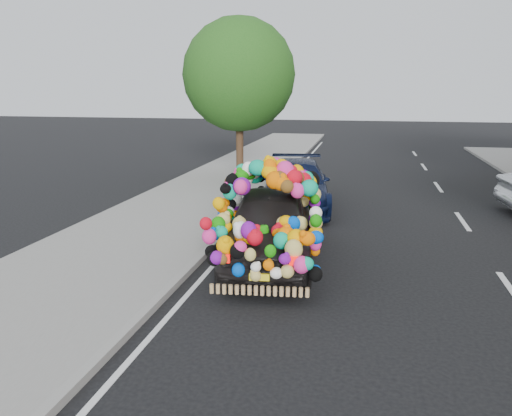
{
  "coord_description": "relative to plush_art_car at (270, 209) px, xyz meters",
  "views": [
    {
      "loc": [
        0.92,
        -9.03,
        3.51
      ],
      "look_at": [
        -1.23,
        0.73,
        1.12
      ],
      "focal_mm": 35.0,
      "sensor_mm": 36.0,
      "label": 1
    }
  ],
  "objects": [
    {
      "name": "sidewalk",
      "position": [
        -3.35,
        -0.76,
        -1.04
      ],
      "size": [
        4.0,
        60.0,
        0.12
      ],
      "primitive_type": "cube",
      "color": "gray",
      "rests_on": "ground"
    },
    {
      "name": "plush_art_car",
      "position": [
        0.0,
        0.0,
        0.0
      ],
      "size": [
        2.64,
        4.81,
        2.15
      ],
      "rotation": [
        0.0,
        0.0,
        0.11
      ],
      "color": "black",
      "rests_on": "ground"
    },
    {
      "name": "tree_near_sidewalk",
      "position": [
        -2.85,
        8.74,
        2.92
      ],
      "size": [
        4.2,
        4.2,
        6.13
      ],
      "color": "#332114",
      "rests_on": "ground"
    },
    {
      "name": "navy_sedan",
      "position": [
        -0.14,
        4.93,
        -0.4
      ],
      "size": [
        2.6,
        5.03,
        1.4
      ],
      "primitive_type": "imported",
      "rotation": [
        0.0,
        0.0,
        0.14
      ],
      "color": "black",
      "rests_on": "ground"
    },
    {
      "name": "ground",
      "position": [
        0.95,
        -0.76,
        -1.1
      ],
      "size": [
        100.0,
        100.0,
        0.0
      ],
      "primitive_type": "plane",
      "color": "black",
      "rests_on": "ground"
    },
    {
      "name": "kerb",
      "position": [
        -1.4,
        -0.76,
        -1.04
      ],
      "size": [
        0.15,
        60.0,
        0.13
      ],
      "primitive_type": "cube",
      "color": "gray",
      "rests_on": "ground"
    }
  ]
}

